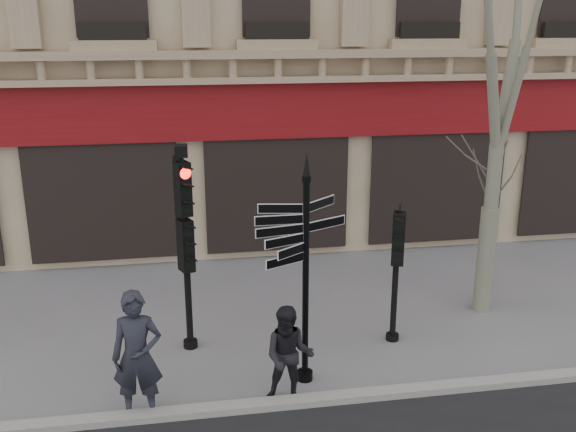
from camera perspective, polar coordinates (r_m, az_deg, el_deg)
name	(u,v)px	position (r m, az deg, el deg)	size (l,w,h in m)	color
ground	(320,356)	(11.38, 2.84, -12.30)	(80.00, 80.00, 0.00)	slate
kerb	(339,398)	(10.19, 4.59, -15.80)	(80.00, 0.25, 0.12)	#989590
fingerpost	(306,233)	(9.66, 1.62, -1.54)	(1.91, 1.91, 3.72)	black
traffic_signal_main	(185,224)	(10.87, -9.17, -0.71)	(0.48, 0.42, 3.64)	black
traffic_signal_secondary	(397,252)	(11.35, 9.64, -3.20)	(0.48, 0.41, 2.43)	black
plane_tree	(510,8)	(12.40, 19.14, 17.04)	(3.09, 3.09, 8.21)	gray
pedestrian_a	(137,356)	(9.58, -13.25, -12.06)	(0.72, 0.47, 1.97)	#21232D
pedestrian_b	(289,356)	(9.76, 0.09, -12.36)	(0.76, 0.59, 1.57)	black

